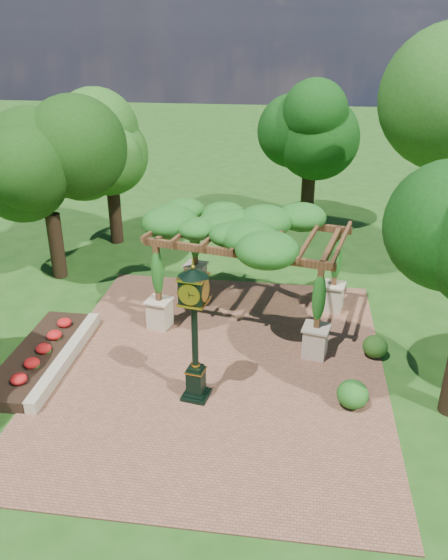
# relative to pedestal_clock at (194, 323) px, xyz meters

# --- Properties ---
(ground) EXTENTS (120.00, 120.00, 0.00)m
(ground) POSITION_rel_pedestal_clock_xyz_m (0.35, 0.63, -2.40)
(ground) COLOR #1E4714
(ground) RESTS_ON ground
(brick_plaza) EXTENTS (10.00, 12.00, 0.04)m
(brick_plaza) POSITION_rel_pedestal_clock_xyz_m (0.35, 1.63, -2.38)
(brick_plaza) COLOR brown
(brick_plaza) RESTS_ON ground
(border_wall) EXTENTS (0.35, 5.00, 0.40)m
(border_wall) POSITION_rel_pedestal_clock_xyz_m (-4.25, 1.13, -2.20)
(border_wall) COLOR #C6B793
(border_wall) RESTS_ON ground
(flower_bed) EXTENTS (1.50, 5.00, 0.36)m
(flower_bed) POSITION_rel_pedestal_clock_xyz_m (-5.15, 1.13, -2.22)
(flower_bed) COLOR red
(flower_bed) RESTS_ON ground
(pedestal_clock) EXTENTS (0.91, 0.91, 4.01)m
(pedestal_clock) POSITION_rel_pedestal_clock_xyz_m (0.00, 0.00, 0.00)
(pedestal_clock) COLOR black
(pedestal_clock) RESTS_ON brick_plaza
(pergola) EXTENTS (6.86, 5.07, 3.90)m
(pergola) POSITION_rel_pedestal_clock_xyz_m (1.01, 4.70, 0.80)
(pergola) COLOR beige
(pergola) RESTS_ON brick_plaza
(sundial) EXTENTS (0.66, 0.66, 0.96)m
(sundial) POSITION_rel_pedestal_clock_xyz_m (0.78, 9.73, -1.98)
(sundial) COLOR gray
(sundial) RESTS_ON ground
(shrub_front) EXTENTS (0.99, 0.99, 0.77)m
(shrub_front) POSITION_rel_pedestal_clock_xyz_m (4.26, 0.17, -1.98)
(shrub_front) COLOR #21621C
(shrub_front) RESTS_ON brick_plaza
(shrub_mid) EXTENTS (0.80, 0.80, 0.70)m
(shrub_mid) POSITION_rel_pedestal_clock_xyz_m (5.14, 2.76, -2.01)
(shrub_mid) COLOR #224B15
(shrub_mid) RESTS_ON brick_plaza
(shrub_back) EXTENTS (0.86, 0.86, 0.66)m
(shrub_back) POSITION_rel_pedestal_clock_xyz_m (3.75, 6.49, -2.03)
(shrub_back) COLOR #265D1B
(shrub_back) RESTS_ON brick_plaza
(tree_west_near) EXTENTS (3.99, 3.99, 6.93)m
(tree_west_near) POSITION_rel_pedestal_clock_xyz_m (-7.04, 7.22, 2.36)
(tree_west_near) COLOR #332114
(tree_west_near) RESTS_ON ground
(tree_west_far) EXTENTS (3.57, 3.57, 6.81)m
(tree_west_far) POSITION_rel_pedestal_clock_xyz_m (-5.93, 11.34, 2.26)
(tree_west_far) COLOR #301E12
(tree_west_far) RESTS_ON ground
(tree_north) EXTENTS (3.86, 3.86, 7.34)m
(tree_north) POSITION_rel_pedestal_clock_xyz_m (3.01, 15.08, 2.62)
(tree_north) COLOR black
(tree_north) RESTS_ON ground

